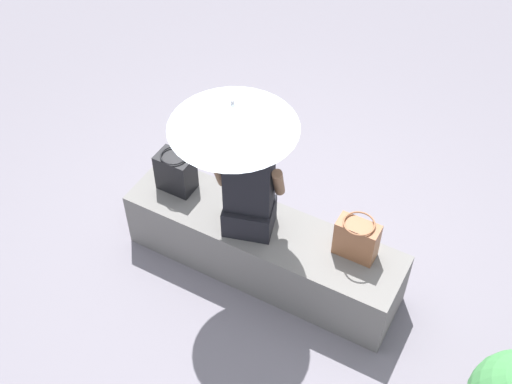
{
  "coord_description": "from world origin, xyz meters",
  "views": [
    {
      "loc": [
        1.46,
        -2.73,
        4.04
      ],
      "look_at": [
        -0.04,
        -0.02,
        0.84
      ],
      "focal_mm": 46.41,
      "sensor_mm": 36.0,
      "label": 1
    }
  ],
  "objects_px": {
    "parasol": "(233,116)",
    "handbag_black": "(357,239)",
    "person_seated": "(249,188)",
    "tote_bag_canvas": "(176,172)"
  },
  "relations": [
    {
      "from": "parasol",
      "to": "handbag_black",
      "type": "xyz_separation_m",
      "value": [
        0.81,
        0.2,
        -0.88
      ]
    },
    {
      "from": "parasol",
      "to": "person_seated",
      "type": "bearing_deg",
      "value": 47.94
    },
    {
      "from": "parasol",
      "to": "tote_bag_canvas",
      "type": "height_order",
      "value": "parasol"
    },
    {
      "from": "person_seated",
      "to": "handbag_black",
      "type": "distance_m",
      "value": 0.8
    },
    {
      "from": "person_seated",
      "to": "parasol",
      "type": "bearing_deg",
      "value": -132.06
    },
    {
      "from": "person_seated",
      "to": "tote_bag_canvas",
      "type": "bearing_deg",
      "value": 173.2
    },
    {
      "from": "tote_bag_canvas",
      "to": "parasol",
      "type": "bearing_deg",
      "value": -13.96
    },
    {
      "from": "person_seated",
      "to": "parasol",
      "type": "xyz_separation_m",
      "value": [
        -0.06,
        -0.07,
        0.65
      ]
    },
    {
      "from": "parasol",
      "to": "handbag_black",
      "type": "distance_m",
      "value": 1.22
    },
    {
      "from": "handbag_black",
      "to": "tote_bag_canvas",
      "type": "xyz_separation_m",
      "value": [
        -1.42,
        -0.05,
        0.01
      ]
    }
  ]
}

